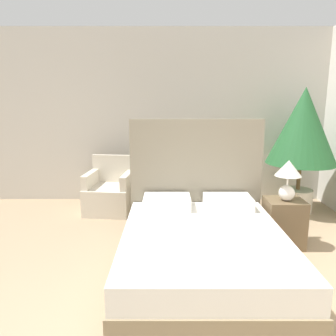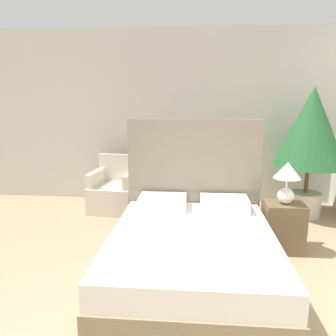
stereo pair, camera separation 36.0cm
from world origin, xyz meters
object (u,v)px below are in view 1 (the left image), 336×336
(bed, at_px, (203,246))
(table_lamp, at_px, (289,175))
(armchair_near_window_right, at_px, (180,195))
(potted_palm, at_px, (304,131))
(armchair_near_window_left, at_px, (111,195))
(nightstand, at_px, (285,223))
(side_table, at_px, (145,197))

(bed, height_order, table_lamp, bed)
(armchair_near_window_right, height_order, potted_palm, potted_palm)
(armchair_near_window_right, bearing_deg, armchair_near_window_left, 172.80)
(nightstand, height_order, side_table, nightstand)
(armchair_near_window_left, relative_size, side_table, 1.81)
(bed, height_order, potted_palm, potted_palm)
(nightstand, bearing_deg, bed, -147.61)
(armchair_near_window_right, relative_size, table_lamp, 1.78)
(potted_palm, bearing_deg, table_lamp, -117.19)
(side_table, bearing_deg, nightstand, -34.93)
(armchair_near_window_left, relative_size, nightstand, 1.49)
(armchair_near_window_left, distance_m, armchair_near_window_right, 1.09)
(bed, height_order, armchair_near_window_right, bed)
(armchair_near_window_left, xyz_separation_m, table_lamp, (2.32, -1.26, 0.61))
(armchair_near_window_left, bearing_deg, side_table, 6.77)
(armchair_near_window_right, xyz_separation_m, side_table, (-0.54, 0.01, -0.04))
(armchair_near_window_right, height_order, side_table, armchair_near_window_right)
(armchair_near_window_left, bearing_deg, bed, -50.39)
(bed, bearing_deg, armchair_near_window_left, 123.68)
(nightstand, distance_m, side_table, 2.16)
(bed, distance_m, nightstand, 1.25)
(side_table, bearing_deg, bed, -69.28)
(nightstand, bearing_deg, armchair_near_window_left, 152.03)
(side_table, bearing_deg, table_lamp, -35.53)
(nightstand, bearing_deg, side_table, 145.07)
(bed, xyz_separation_m, potted_palm, (1.69, 1.89, 0.99))
(armchair_near_window_left, xyz_separation_m, side_table, (0.54, 0.01, -0.04))
(potted_palm, height_order, table_lamp, potted_palm)
(armchair_near_window_left, bearing_deg, potted_palm, 5.81)
(potted_palm, xyz_separation_m, table_lamp, (-0.64, -1.25, -0.40))
(armchair_near_window_left, relative_size, potted_palm, 0.45)
(armchair_near_window_left, relative_size, table_lamp, 1.78)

